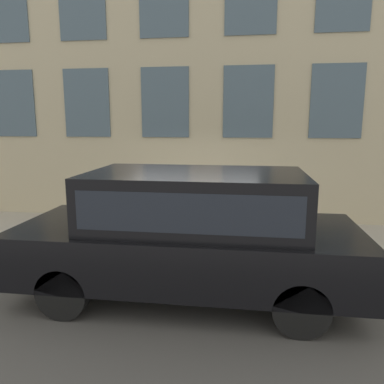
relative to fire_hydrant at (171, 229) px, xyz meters
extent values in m
plane|color=#514F4C|center=(-0.50, -0.44, -0.53)|extent=(80.00, 80.00, 0.00)
cube|color=#A8A093|center=(0.90, -0.44, -0.45)|extent=(2.80, 60.00, 0.16)
cube|color=#C6B793|center=(2.45, -0.44, 3.06)|extent=(0.30, 40.00, 7.18)
cube|color=#4C6070|center=(2.28, -3.49, 2.57)|extent=(0.03, 1.19, 1.69)
cube|color=#4C6070|center=(2.28, -1.46, 2.57)|extent=(0.03, 1.19, 1.69)
cube|color=#4C6070|center=(2.28, 0.58, 2.57)|extent=(0.03, 1.19, 1.69)
cube|color=#4C6070|center=(2.28, 2.61, 2.57)|extent=(0.03, 1.19, 1.69)
cube|color=#4C6070|center=(2.28, 4.65, 2.57)|extent=(0.03, 1.19, 1.69)
cube|color=#4C6070|center=(2.28, 0.58, 4.93)|extent=(0.03, 1.19, 1.69)
cube|color=#4C6070|center=(2.28, 2.61, 4.93)|extent=(0.03, 1.19, 1.69)
cube|color=#4C6070|center=(2.28, 4.65, 4.93)|extent=(0.03, 1.19, 1.69)
cylinder|color=gold|center=(0.00, 0.00, -0.35)|extent=(0.32, 0.32, 0.04)
cylinder|color=gold|center=(0.00, 0.00, -0.07)|extent=(0.24, 0.24, 0.59)
sphere|color=#A4891E|center=(0.00, 0.00, 0.23)|extent=(0.25, 0.25, 0.25)
cylinder|color=black|center=(0.00, 0.00, 0.30)|extent=(0.08, 0.08, 0.10)
cylinder|color=gold|center=(0.00, -0.17, 0.00)|extent=(0.09, 0.10, 0.09)
cylinder|color=gold|center=(0.00, 0.17, 0.00)|extent=(0.09, 0.10, 0.09)
cylinder|color=#726651|center=(0.22, -0.81, -0.04)|extent=(0.10, 0.10, 0.65)
cylinder|color=#726651|center=(0.35, -0.81, -0.04)|extent=(0.10, 0.10, 0.65)
cube|color=#268C4C|center=(0.28, -0.81, 0.53)|extent=(0.18, 0.12, 0.49)
cylinder|color=#268C4C|center=(0.16, -0.81, 0.54)|extent=(0.08, 0.08, 0.46)
cylinder|color=#268C4C|center=(0.41, -0.81, 0.54)|extent=(0.08, 0.08, 0.46)
sphere|color=#8C6647|center=(0.28, -0.81, 0.88)|extent=(0.22, 0.22, 0.22)
cylinder|color=black|center=(-2.60, 0.96, -0.17)|extent=(0.24, 0.71, 0.71)
cylinder|color=black|center=(-0.78, 0.96, -0.17)|extent=(0.24, 0.71, 0.71)
cylinder|color=black|center=(-2.60, -2.15, -0.17)|extent=(0.24, 0.71, 0.71)
cylinder|color=black|center=(-0.78, -2.15, -0.17)|extent=(0.24, 0.71, 0.71)
cube|color=black|center=(-1.69, -0.60, 0.21)|extent=(2.06, 5.02, 0.76)
cube|color=black|center=(-1.69, -0.72, 0.98)|extent=(1.81, 3.11, 0.80)
cube|color=#1E232D|center=(-1.69, -0.72, 0.98)|extent=(1.82, 2.86, 0.51)
camera|label=1|loc=(-7.01, -1.43, 2.09)|focal=35.00mm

